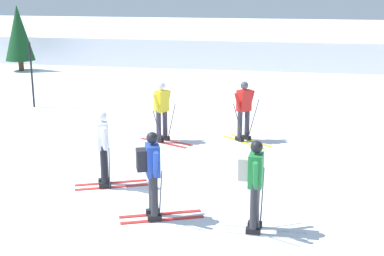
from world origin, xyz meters
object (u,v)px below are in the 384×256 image
Objects in this scene: conifer_far_left at (19,33)px; trail_marker_pole at (32,75)px; skier_red at (244,109)px; skier_blue at (152,171)px; skier_yellow at (162,110)px; skier_green at (254,182)px; skier_white at (103,146)px.

trail_marker_pole is at bearing -59.42° from conifer_far_left.
skier_red is 1.00× the size of skier_blue.
skier_blue is at bearing -78.21° from skier_yellow.
skier_green is 21.09m from conifer_far_left.
skier_yellow is at bearing 101.79° from skier_blue.
skier_white is 1.00× the size of skier_red.
skier_yellow is at bearing 119.49° from skier_green.
trail_marker_pole reaches higher than skier_blue.
skier_green is (0.74, -5.80, 0.04)m from skier_red.
skier_white is 8.77m from trail_marker_pole.
trail_marker_pole is (-5.22, 7.04, 0.26)m from skier_white.
skier_blue is at bearing -102.00° from skier_red.
skier_red is 16.40m from conifer_far_left.
skier_white is 3.79m from skier_green.
skier_blue is 10.82m from trail_marker_pole.
conifer_far_left is at bearing 123.51° from skier_white.
skier_red is at bearing 57.27° from skier_white.
skier_green is at bearing -5.80° from skier_blue.
trail_marker_pole reaches higher than skier_red.
skier_yellow is at bearing -47.52° from conifer_far_left.
skier_red is 1.00× the size of skier_green.
conifer_far_left is at bearing 132.48° from skier_yellow.
skier_green is 0.52× the size of conifer_far_left.
skier_white and skier_blue have the same top height.
skier_green is at bearing -82.74° from skier_red.
skier_red is 0.52× the size of conifer_far_left.
trail_marker_pole is (-7.88, 2.90, 0.26)m from skier_red.
conifer_far_left reaches higher than skier_yellow.
conifer_far_left is (-10.19, 11.13, 1.00)m from skier_yellow.
skier_green is (2.99, -5.29, 0.04)m from skier_yellow.
skier_red is at bearing 12.70° from skier_yellow.
skier_yellow is 5.21m from skier_blue.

